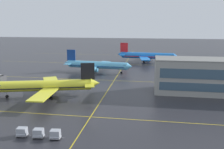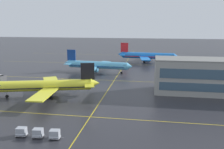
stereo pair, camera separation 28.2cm
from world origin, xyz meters
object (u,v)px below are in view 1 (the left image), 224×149
at_px(airliner_front_gate, 46,86).
at_px(baggage_cart_row_leftmost, 22,132).
at_px(baggage_cart_row_second, 38,133).
at_px(baggage_cart_row_middle, 55,134).
at_px(airliner_third_row, 147,56).
at_px(airliner_second_row, 97,65).

height_order(airliner_front_gate, baggage_cart_row_leftmost, airliner_front_gate).
height_order(baggage_cart_row_second, baggage_cart_row_middle, same).
bearing_deg(airliner_third_row, airliner_second_row, -123.30).
relative_size(airliner_second_row, baggage_cart_row_second, 11.64).
distance_m(airliner_front_gate, baggage_cart_row_middle, 29.18).
bearing_deg(airliner_second_row, baggage_cart_row_middle, -84.44).
bearing_deg(airliner_third_row, baggage_cart_row_second, -101.14).
relative_size(baggage_cart_row_leftmost, baggage_cart_row_second, 1.00).
distance_m(airliner_third_row, baggage_cart_row_middle, 99.71).
xyz_separation_m(airliner_third_row, baggage_cart_row_middle, (-15.85, -98.40, -2.73)).
bearing_deg(baggage_cart_row_middle, airliner_front_gate, 117.22).
bearing_deg(baggage_cart_row_middle, airliner_third_row, 80.85).
bearing_deg(baggage_cart_row_middle, airliner_second_row, 95.56).
relative_size(airliner_second_row, airliner_third_row, 0.93).
bearing_deg(airliner_front_gate, airliner_third_row, 68.12).
bearing_deg(baggage_cart_row_leftmost, airliner_second_row, 89.31).
distance_m(airliner_front_gate, baggage_cart_row_leftmost, 26.75).
relative_size(airliner_third_row, baggage_cart_row_middle, 12.46).
bearing_deg(baggage_cart_row_leftmost, airliner_front_gate, 103.51).
bearing_deg(baggage_cart_row_middle, baggage_cart_row_second, -179.62).
height_order(airliner_front_gate, airliner_second_row, airliner_front_gate).
xyz_separation_m(baggage_cart_row_second, baggage_cart_row_middle, (3.54, 0.02, 0.00)).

